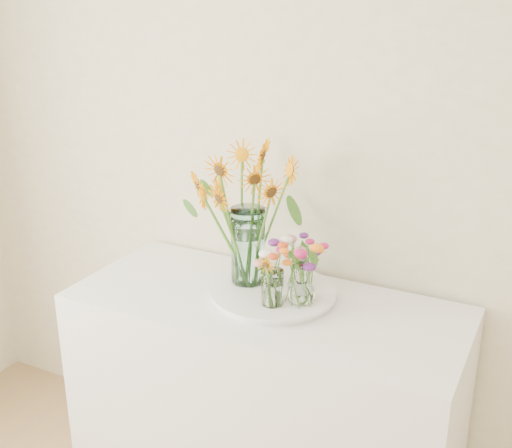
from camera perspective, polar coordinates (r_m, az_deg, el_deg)
The scene contains 10 objects.
counter at distance 2.51m, azimuth 0.79°, elevation -16.09°, with size 1.40×0.60×0.90m, color white.
tray at distance 2.30m, azimuth 1.55°, elevation -6.28°, with size 0.42×0.42×0.03m, color white.
mason_jar at distance 2.30m, azimuth -0.72°, elevation -1.97°, with size 0.12×0.12×0.29m, color #B7F3ED.
sunflower_bouquet at distance 2.26m, azimuth -0.73°, elevation 0.90°, with size 0.60×0.60×0.53m, color #FD9C05, non-canonical shape.
small_vase_a at distance 2.17m, azimuth 1.46°, elevation -5.72°, with size 0.08×0.08×0.13m, color white.
wildflower_posy_a at distance 2.15m, azimuth 1.47°, elevation -4.63°, with size 0.18×0.18×0.22m, color orange, non-canonical shape.
small_vase_b at distance 2.18m, azimuth 4.06°, elevation -5.42°, with size 0.10×0.10×0.14m, color white, non-canonical shape.
wildflower_posy_b at distance 2.17m, azimuth 4.09°, elevation -4.34°, with size 0.22×0.22×0.23m, color orange, non-canonical shape.
small_vase_c at distance 2.30m, azimuth 3.92°, elevation -4.48°, with size 0.06×0.06×0.10m, color white.
wildflower_posy_c at distance 2.28m, azimuth 3.95°, elevation -3.45°, with size 0.19×0.19×0.19m, color orange, non-canonical shape.
Camera 1 is at (0.57, 0.11, 1.93)m, focal length 45.00 mm.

